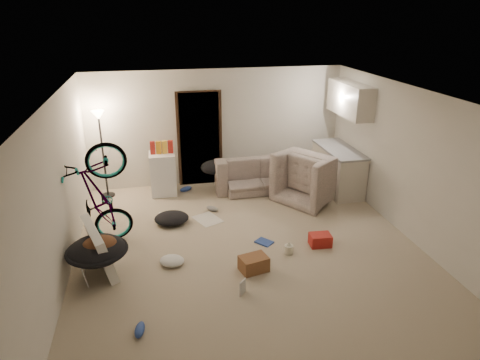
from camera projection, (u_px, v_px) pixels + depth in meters
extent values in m
cube|color=tan|center=(248.00, 248.00, 7.03)|extent=(5.50, 6.00, 0.02)
cube|color=white|center=(249.00, 95.00, 6.09)|extent=(5.50, 6.00, 0.02)
cube|color=beige|center=(217.00, 127.00, 9.29)|extent=(5.50, 0.02, 2.50)
cube|color=beige|center=(325.00, 297.00, 3.83)|extent=(5.50, 0.02, 2.50)
cube|color=beige|center=(58.00, 192.00, 6.02)|extent=(0.02, 6.00, 2.50)
cube|color=beige|center=(411.00, 164.00, 7.09)|extent=(0.02, 6.00, 2.50)
cube|color=black|center=(200.00, 139.00, 9.26)|extent=(0.85, 0.10, 2.04)
cube|color=black|center=(200.00, 139.00, 9.23)|extent=(0.97, 0.04, 2.10)
cylinder|color=black|center=(108.00, 195.00, 8.96)|extent=(0.28, 0.28, 0.03)
cylinder|color=black|center=(104.00, 157.00, 8.64)|extent=(0.04, 0.04, 1.70)
cone|color=#FFE0A5|center=(98.00, 115.00, 8.32)|extent=(0.24, 0.24, 0.18)
cube|color=beige|center=(338.00, 170.00, 9.14)|extent=(0.60, 1.50, 0.88)
cube|color=gray|center=(340.00, 149.00, 8.97)|extent=(0.64, 1.54, 0.04)
cube|color=beige|center=(350.00, 99.00, 8.61)|extent=(0.38, 1.40, 0.65)
imported|color=#3D453D|center=(258.00, 175.00, 9.29)|extent=(1.92, 0.78, 0.56)
imported|color=#3D453D|center=(313.00, 181.00, 8.75)|extent=(1.47, 1.51, 0.74)
imported|color=black|center=(102.00, 218.00, 6.94)|extent=(1.90, 0.96, 1.06)
imported|color=#A61F19|center=(240.00, 297.00, 5.81)|extent=(0.27, 0.27, 0.02)
cube|color=white|center=(163.00, 174.00, 8.93)|extent=(0.52, 0.52, 0.88)
cube|color=#A61F19|center=(153.00, 149.00, 8.69)|extent=(0.10, 0.07, 0.30)
cube|color=orange|center=(159.00, 148.00, 8.71)|extent=(0.11, 0.09, 0.30)
cube|color=gold|center=(165.00, 148.00, 8.74)|extent=(0.11, 0.09, 0.30)
cube|color=#A61F19|center=(171.00, 148.00, 8.76)|extent=(0.11, 0.09, 0.30)
cylinder|color=silver|center=(99.00, 265.00, 6.17)|extent=(0.58, 0.58, 0.41)
ellipsoid|color=black|center=(97.00, 250.00, 6.08)|extent=(0.81, 0.81, 0.34)
torus|color=black|center=(97.00, 250.00, 6.08)|extent=(0.87, 0.87, 0.06)
ellipsoid|color=#512F1C|center=(99.00, 244.00, 6.02)|extent=(0.54, 0.47, 0.22)
ellipsoid|color=black|center=(214.00, 167.00, 9.01)|extent=(0.57, 0.48, 0.28)
cube|color=silver|center=(99.00, 248.00, 6.34)|extent=(0.58, 1.10, 0.71)
cube|color=brown|center=(254.00, 264.00, 6.37)|extent=(0.46, 0.37, 0.23)
cube|color=#A61F19|center=(320.00, 240.00, 7.05)|extent=(0.36, 0.28, 0.20)
cylinder|color=beige|center=(289.00, 249.00, 6.83)|extent=(0.14, 0.14, 0.14)
cone|color=beige|center=(289.00, 244.00, 6.79)|extent=(0.08, 0.08, 0.06)
cube|color=beige|center=(208.00, 219.00, 7.96)|extent=(0.58, 0.65, 0.01)
cube|color=#294494|center=(264.00, 242.00, 7.16)|extent=(0.33, 0.34, 0.03)
cube|color=silver|center=(164.00, 216.00, 8.07)|extent=(0.22, 0.27, 0.02)
ellipsoid|color=#294494|center=(186.00, 189.00, 9.17)|extent=(0.31, 0.24, 0.11)
ellipsoid|color=slate|center=(212.00, 209.00, 8.27)|extent=(0.27, 0.25, 0.10)
ellipsoid|color=#294494|center=(140.00, 330.00, 5.15)|extent=(0.16, 0.30, 0.10)
ellipsoid|color=black|center=(172.00, 218.00, 7.79)|extent=(0.64, 0.55, 0.20)
ellipsoid|color=black|center=(235.00, 186.00, 9.28)|extent=(0.56, 0.52, 0.14)
ellipsoid|color=silver|center=(172.00, 261.00, 6.54)|extent=(0.49, 0.47, 0.12)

